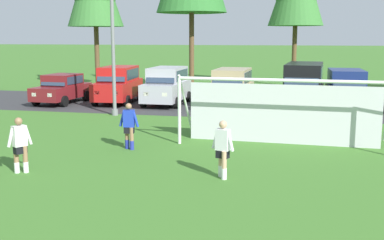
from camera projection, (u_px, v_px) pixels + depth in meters
ground_plane at (210, 144)px, 17.69m from camera, size 400.00×400.00×0.00m
parking_lot_strip at (241, 106)px, 27.21m from camera, size 52.00×8.40×0.01m
soccer_goal at (282, 110)px, 17.33m from camera, size 7.49×2.23×2.57m
player_striker_near at (129, 126)px, 16.70m from camera, size 0.74×0.29×1.64m
player_midfield_center at (20, 145)px, 13.79m from camera, size 0.53×0.62×1.64m
player_defender_far at (223, 149)px, 13.28m from camera, size 0.70×0.41×1.64m
parked_car_slot_far_left at (62, 89)px, 28.24m from camera, size 2.22×4.30×1.72m
parked_car_slot_left at (118, 84)px, 28.41m from camera, size 2.40×4.73×2.16m
parked_car_slot_center_left at (167, 85)px, 27.72m from camera, size 2.15×4.61×2.16m
parked_car_slot_center at (232, 88)px, 26.41m from camera, size 2.29×4.68×2.16m
parked_car_slot_center_right at (304, 86)px, 25.43m from camera, size 2.46×4.93×2.52m
parked_car_slot_right at (346, 89)px, 25.78m from camera, size 2.22×4.64×2.16m
street_lamp at (116, 31)px, 23.32m from camera, size 2.00×0.32×8.07m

